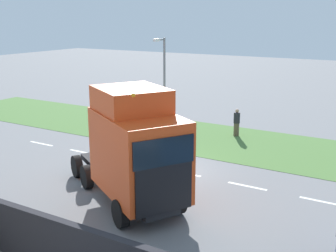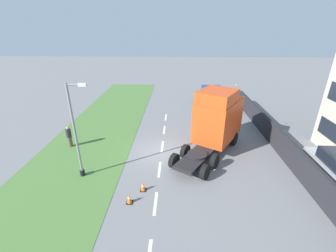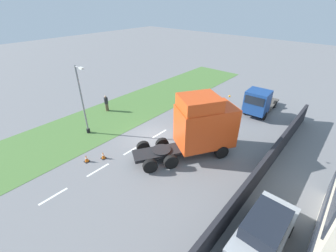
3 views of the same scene
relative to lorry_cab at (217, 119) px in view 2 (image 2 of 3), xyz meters
name	(u,v)px [view 2 (image 2 of 3)]	position (x,y,z in m)	size (l,w,h in m)	color
ground_plane	(162,152)	(-4.21, -1.02, -2.38)	(120.00, 120.00, 0.00)	slate
grass_verge	(85,151)	(-10.21, -1.02, -2.38)	(7.00, 44.00, 0.01)	#4C7538
lane_markings	(161,157)	(-4.21, -1.72, -2.38)	(0.16, 17.80, 0.00)	white
boundary_wall	(282,144)	(4.79, -1.02, -1.52)	(0.25, 24.00, 1.73)	#232328
lorry_cab	(217,119)	(0.00, 0.00, 0.00)	(5.96, 7.47, 4.87)	black
flatbed_truck	(210,97)	(0.83, 9.10, -0.92)	(2.39, 5.97, 2.77)	navy
lamp_post	(77,137)	(-9.08, -4.16, 0.44)	(1.27, 0.31, 6.10)	black
pedestrian	(69,137)	(-11.62, -0.35, -1.53)	(0.39, 0.39, 1.74)	brown
traffic_cone_lead	(143,186)	(-5.03, -5.47, -2.10)	(0.36, 0.36, 0.58)	black
traffic_cone_trailing	(129,198)	(-5.64, -6.51, -2.10)	(0.36, 0.36, 0.58)	black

